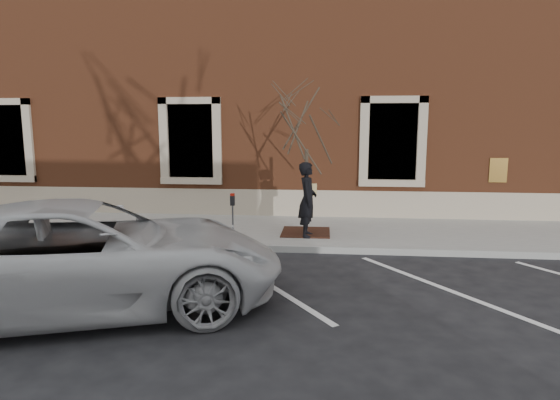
# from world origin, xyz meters

# --- Properties ---
(ground) EXTENTS (120.00, 120.00, 0.00)m
(ground) POSITION_xyz_m (0.00, 0.00, 0.00)
(ground) COLOR #28282B
(ground) RESTS_ON ground
(sidewalk_near) EXTENTS (40.00, 3.50, 0.15)m
(sidewalk_near) POSITION_xyz_m (0.00, 1.75, 0.07)
(sidewalk_near) COLOR #AEAAA3
(sidewalk_near) RESTS_ON ground
(curb_near) EXTENTS (40.00, 0.12, 0.15)m
(curb_near) POSITION_xyz_m (0.00, -0.05, 0.07)
(curb_near) COLOR #9E9E99
(curb_near) RESTS_ON ground
(parking_stripes) EXTENTS (28.00, 4.40, 0.01)m
(parking_stripes) POSITION_xyz_m (0.00, -2.20, 0.00)
(parking_stripes) COLOR silver
(parking_stripes) RESTS_ON ground
(building_civic) EXTENTS (40.00, 8.62, 8.00)m
(building_civic) POSITION_xyz_m (0.00, 7.74, 4.00)
(building_civic) COLOR brown
(building_civic) RESTS_ON ground
(man) EXTENTS (0.46, 0.68, 1.84)m
(man) POSITION_xyz_m (0.65, 0.89, 1.07)
(man) COLOR black
(man) RESTS_ON sidewalk_near
(parking_meter) EXTENTS (0.11, 0.08, 1.16)m
(parking_meter) POSITION_xyz_m (-1.06, 0.12, 0.96)
(parking_meter) COLOR #595B60
(parking_meter) RESTS_ON sidewalk_near
(tree_grate) EXTENTS (1.22, 1.22, 0.03)m
(tree_grate) POSITION_xyz_m (0.60, 1.29, 0.17)
(tree_grate) COLOR #3B1A12
(tree_grate) RESTS_ON sidewalk_near
(sapling) EXTENTS (2.33, 2.33, 3.88)m
(sapling) POSITION_xyz_m (0.60, 1.29, 2.87)
(sapling) COLOR #423428
(sapling) RESTS_ON sidewalk_near
(white_truck) EXTENTS (6.77, 4.72, 1.72)m
(white_truck) POSITION_xyz_m (-2.64, -3.69, 0.86)
(white_truck) COLOR silver
(white_truck) RESTS_ON ground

